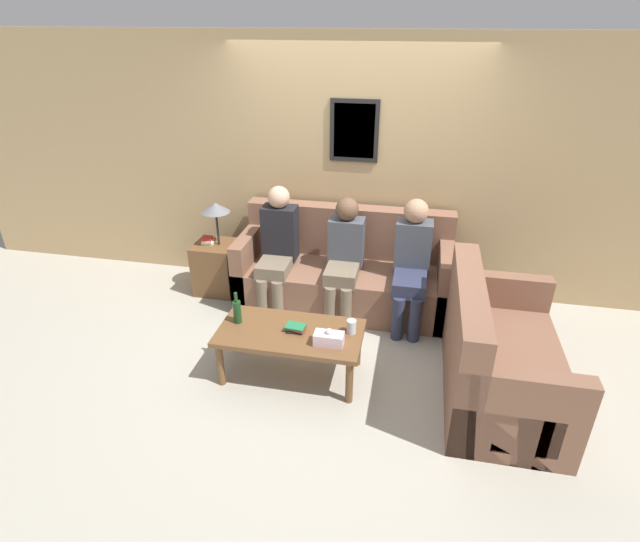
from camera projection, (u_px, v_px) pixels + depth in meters
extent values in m
plane|color=#ADA899|center=(336.00, 328.00, 4.85)|extent=(16.00, 16.00, 0.00)
cube|color=tan|center=(354.00, 170.00, 5.09)|extent=(9.00, 0.06, 2.60)
cube|color=black|center=(354.00, 131.00, 4.87)|extent=(0.48, 0.02, 0.60)
cube|color=silver|center=(354.00, 131.00, 4.86)|extent=(0.40, 0.01, 0.52)
cube|color=brown|center=(343.00, 286.00, 5.15)|extent=(2.13, 0.85, 0.44)
cube|color=brown|center=(349.00, 231.00, 5.20)|extent=(2.13, 0.20, 0.53)
cube|color=brown|center=(251.00, 265.00, 5.26)|extent=(0.14, 0.85, 0.73)
cube|color=brown|center=(444.00, 283.00, 4.90)|extent=(0.14, 0.85, 0.73)
cube|color=brown|center=(502.00, 372.00, 3.91)|extent=(0.85, 1.49, 0.44)
cube|color=brown|center=(467.00, 315.00, 3.75)|extent=(0.20, 1.49, 0.53)
cube|color=brown|center=(517.00, 418.00, 3.26)|extent=(0.85, 0.14, 0.73)
cube|color=brown|center=(495.00, 311.00, 4.44)|extent=(0.85, 0.14, 0.73)
cube|color=brown|center=(290.00, 333.00, 4.05)|extent=(1.17, 0.60, 0.04)
cylinder|color=brown|center=(220.00, 364.00, 4.03)|extent=(0.06, 0.06, 0.39)
cylinder|color=brown|center=(349.00, 381.00, 3.84)|extent=(0.06, 0.06, 0.39)
cylinder|color=brown|center=(240.00, 331.00, 4.45)|extent=(0.06, 0.06, 0.39)
cylinder|color=brown|center=(358.00, 345.00, 4.26)|extent=(0.06, 0.06, 0.39)
cube|color=brown|center=(217.00, 267.00, 5.39)|extent=(0.43, 0.43, 0.55)
cylinder|color=#262628|center=(217.00, 228.00, 5.17)|extent=(0.02, 0.02, 0.38)
cone|color=slate|center=(215.00, 207.00, 5.07)|extent=(0.29, 0.29, 0.10)
cube|color=beige|center=(208.00, 243.00, 5.25)|extent=(0.12, 0.08, 0.03)
cube|color=beige|center=(208.00, 241.00, 5.24)|extent=(0.11, 0.10, 0.03)
cube|color=red|center=(207.00, 239.00, 5.23)|extent=(0.11, 0.09, 0.02)
cylinder|color=#19421E|center=(237.00, 312.00, 4.11)|extent=(0.07, 0.07, 0.20)
cylinder|color=#19421E|center=(236.00, 297.00, 4.04)|extent=(0.03, 0.03, 0.08)
cylinder|color=silver|center=(351.00, 327.00, 3.99)|extent=(0.08, 0.08, 0.11)
cube|color=black|center=(296.00, 330.00, 4.04)|extent=(0.14, 0.12, 0.02)
cube|color=red|center=(296.00, 328.00, 4.03)|extent=(0.17, 0.12, 0.02)
cube|color=#237547|center=(295.00, 326.00, 4.02)|extent=(0.17, 0.13, 0.02)
cube|color=silver|center=(329.00, 339.00, 3.85)|extent=(0.23, 0.12, 0.10)
sphere|color=white|center=(329.00, 331.00, 3.82)|extent=(0.05, 0.05, 0.05)
cube|color=#756651|center=(275.00, 266.00, 4.95)|extent=(0.31, 0.43, 0.14)
cylinder|color=#756651|center=(263.00, 300.00, 4.90)|extent=(0.11, 0.11, 0.44)
cylinder|color=#756651|center=(278.00, 301.00, 4.87)|extent=(0.11, 0.11, 0.44)
cube|color=black|center=(280.00, 233.00, 5.01)|extent=(0.34, 0.22, 0.55)
sphere|color=tan|center=(279.00, 197.00, 4.84)|extent=(0.22, 0.22, 0.22)
cube|color=#756651|center=(342.00, 273.00, 4.83)|extent=(0.31, 0.44, 0.14)
cylinder|color=#756651|center=(330.00, 307.00, 4.77)|extent=(0.11, 0.11, 0.44)
cylinder|color=#756651|center=(346.00, 309.00, 4.75)|extent=(0.11, 0.11, 0.44)
cube|color=#474C56|center=(346.00, 241.00, 4.91)|extent=(0.34, 0.22, 0.47)
sphere|color=brown|center=(347.00, 209.00, 4.76)|extent=(0.23, 0.23, 0.23)
cube|color=#2D334C|center=(410.00, 281.00, 4.67)|extent=(0.31, 0.48, 0.14)
cylinder|color=#2D334C|center=(398.00, 318.00, 4.60)|extent=(0.11, 0.11, 0.44)
cylinder|color=#2D334C|center=(415.00, 320.00, 4.57)|extent=(0.11, 0.11, 0.44)
cube|color=#474C56|center=(413.00, 246.00, 4.76)|extent=(0.34, 0.22, 0.51)
sphere|color=tan|center=(416.00, 211.00, 4.60)|extent=(0.23, 0.23, 0.23)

